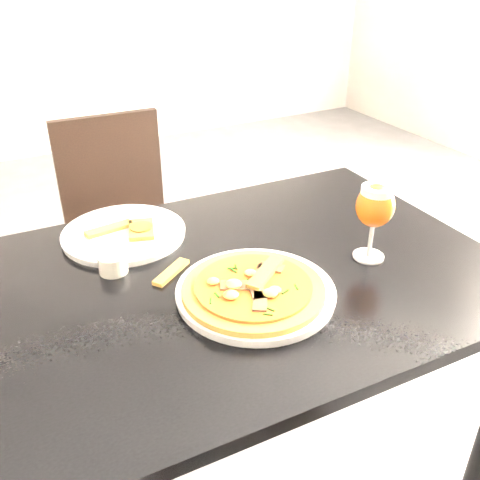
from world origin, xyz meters
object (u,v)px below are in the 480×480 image
dining_table (228,308)px  pizza (253,288)px  chair_far (124,227)px  beer_glass (375,206)px

dining_table → pizza: 0.16m
chair_far → beer_glass: bearing=-68.5°
chair_far → beer_glass: size_ratio=4.79×
dining_table → pizza: bearing=-85.5°
chair_far → pizza: (0.01, -0.94, 0.31)m
dining_table → beer_glass: beer_glass is taller
chair_far → beer_glass: beer_glass is taller
beer_glass → chair_far: bearing=109.4°
beer_glass → dining_table: bearing=165.4°
dining_table → beer_glass: bearing=-13.3°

